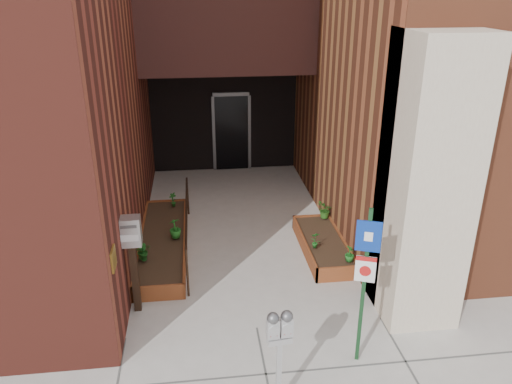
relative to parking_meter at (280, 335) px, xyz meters
name	(u,v)px	position (x,y,z in m)	size (l,w,h in m)	color
ground	(257,328)	(-0.08, 1.54, -1.10)	(80.00, 80.00, 0.00)	#9E9991
planter_left	(163,243)	(-1.63, 4.24, -0.97)	(0.90, 3.60, 0.30)	brown
planter_right	(323,246)	(1.52, 3.74, -0.97)	(0.80, 2.20, 0.30)	brown
handrail	(187,215)	(-1.13, 4.19, -0.35)	(0.04, 3.34, 0.90)	black
parking_meter	(280,335)	(0.00, 0.00, 0.00)	(0.32, 0.16, 1.42)	#B7B8BA
sign_post	(365,272)	(1.25, 0.68, 0.35)	(0.31, 0.13, 2.36)	#14381C
payment_dropbox	(131,245)	(-1.95, 2.26, 0.11)	(0.34, 0.26, 1.67)	black
shrub_left_a	(143,251)	(-1.93, 3.40, -0.64)	(0.29, 0.29, 0.32)	#205016
shrub_left_b	(143,252)	(-1.93, 3.34, -0.64)	(0.17, 0.17, 0.32)	#19581A
shrub_left_c	(175,228)	(-1.37, 4.15, -0.59)	(0.23, 0.23, 0.41)	#1E631C
shrub_left_d	(173,200)	(-1.45, 5.66, -0.64)	(0.17, 0.17, 0.32)	#195016
shrub_right_a	(350,254)	(1.77, 2.84, -0.65)	(0.17, 0.17, 0.30)	#1B611D
shrub_right_b	(315,240)	(1.27, 3.41, -0.63)	(0.18, 0.18, 0.33)	#1B601C
shrub_right_c	(325,210)	(1.77, 4.64, -0.62)	(0.32, 0.32, 0.36)	#2A631C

